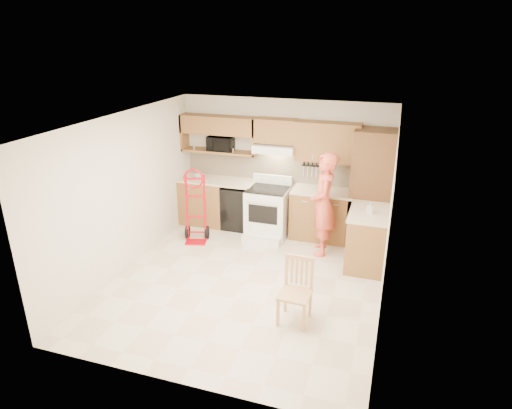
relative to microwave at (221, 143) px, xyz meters
The scene contains 28 objects.
floor 2.92m from the microwave, 59.73° to the right, with size 4.00×4.50×0.02m, color beige.
ceiling 2.57m from the microwave, 59.73° to the right, with size 4.00×4.50×0.02m, color white.
wall_back 1.29m from the microwave, ahead, with size 4.00×0.02×2.50m, color beige.
wall_front 4.53m from the microwave, 74.36° to the right, with size 4.00×0.02×2.50m, color beige.
wall_left 2.26m from the microwave, 110.83° to the right, with size 0.02×4.50×2.50m, color beige.
wall_right 3.86m from the microwave, 32.87° to the right, with size 0.02×4.50×2.50m, color beige.
backsplash 1.30m from the microwave, ahead, with size 3.92×0.03×0.55m, color beige.
lower_cab_left 1.23m from the microwave, 157.95° to the right, with size 0.90×0.60×0.90m, color olive.
dishwasher 1.28m from the microwave, 17.95° to the right, with size 0.60×0.60×0.85m, color black.
lower_cab_right 2.37m from the microwave, ahead, with size 1.14×0.60×0.90m, color olive.
countertop_left 0.72m from the microwave, 103.86° to the right, with size 1.50×0.63×0.04m, color beige.
countertop_right 2.17m from the microwave, ahead, with size 1.14×0.63×0.04m, color beige.
cab_return_right 3.28m from the microwave, 17.77° to the right, with size 0.60×1.00×0.90m, color olive.
countertop_return 3.14m from the microwave, 17.77° to the right, with size 0.63×1.00×0.04m, color beige.
pantry_tall 2.93m from the microwave, ahead, with size 0.70×0.60×2.10m, color brown.
upper_cab_left 0.35m from the microwave, behind, with size 1.50×0.33×0.34m, color olive.
upper_shelf_mw 0.16m from the microwave, behind, with size 1.50×0.33×0.04m, color olive.
upper_cab_center 1.14m from the microwave, ahead, with size 0.76×0.33×0.44m, color olive.
upper_cab_right 2.05m from the microwave, ahead, with size 1.14×0.33×0.70m, color olive.
range_hood 1.10m from the microwave, ahead, with size 0.76×0.46×0.14m, color white.
knife_strip 1.81m from the microwave, ahead, with size 0.40×0.05×0.29m, color black, non-canonical shape.
microwave is the anchor object (origin of this frame).
range 1.55m from the microwave, 20.80° to the right, with size 0.75×0.99×1.11m, color white, non-canonical shape.
person 2.38m from the microwave, 18.98° to the right, with size 0.65×0.43×1.79m, color #E35741.
hand_truck 1.41m from the microwave, 97.80° to the right, with size 0.49×0.45×1.24m, color red, non-canonical shape.
dining_chair 3.75m from the microwave, 52.84° to the right, with size 0.40×0.44×0.89m, color #DFA973, non-canonical shape.
soap_bottle 3.14m from the microwave, 18.97° to the right, with size 0.08×0.08×0.18m, color white.
bowl 0.79m from the microwave, 161.69° to the right, with size 0.22×0.22×0.05m, color white.
Camera 1 is at (1.97, -5.65, 3.60)m, focal length 31.12 mm.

